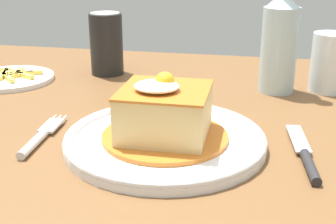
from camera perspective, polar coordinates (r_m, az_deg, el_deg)
name	(u,v)px	position (r m, az deg, el deg)	size (l,w,h in m)	color
dining_table	(157,173)	(0.77, -1.42, -7.68)	(1.26, 0.82, 0.73)	brown
main_plate	(165,139)	(0.60, -0.38, -3.44)	(0.27, 0.27, 0.02)	white
sandwich_meal	(165,115)	(0.58, -0.43, -0.37)	(0.17, 0.17, 0.09)	#C66B23
fork	(39,138)	(0.63, -15.95, -3.13)	(0.03, 0.14, 0.01)	silver
knife	(306,158)	(0.58, 17.08, -5.56)	(0.03, 0.17, 0.01)	#262628
soda_can	(106,44)	(0.93, -7.78, 8.53)	(0.07, 0.07, 0.12)	black
beer_bottle_clear	(280,37)	(0.82, 13.96, 9.23)	(0.06, 0.06, 0.27)	#ADC6CC
drinking_glass	(329,67)	(0.86, 19.72, 5.43)	(0.07, 0.07, 0.10)	gold
side_plate_fries	(10,78)	(0.93, -19.32, 4.07)	(0.17, 0.17, 0.02)	white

